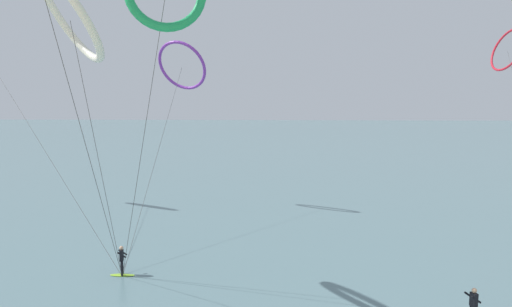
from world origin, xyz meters
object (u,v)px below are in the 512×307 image
Objects in this scene: kite_violet at (182,66)px; surfer_lime at (122,263)px; kite_crimson at (508,50)px; kite_ivory at (70,16)px.

surfer_lime is at bearing 110.40° from kite_violet.
surfer_lime is at bearing -58.93° from kite_crimson.
kite_crimson is 1.40× the size of kite_violet.
surfer_lime is at bearing -61.52° from kite_ivory.
surfer_lime is 0.11× the size of kite_ivory.
kite_violet is at bearing 167.07° from surfer_lime.
kite_ivory is at bearing -57.86° from kite_crimson.
surfer_lime is 0.09× the size of kite_violet.
surfer_lime is 49.38m from kite_crimson.
kite_crimson is at bearing -136.23° from kite_violet.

